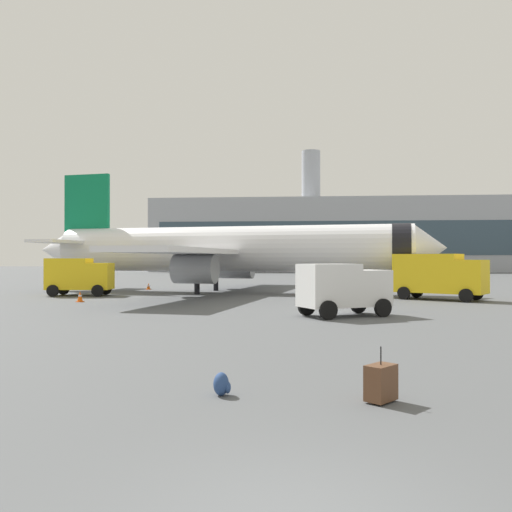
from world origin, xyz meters
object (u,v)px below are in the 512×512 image
service_truck (79,275)px  rolling_suitcase (381,383)px  safety_cone_mid (305,289)px  airplane_at_gate (227,249)px  fuel_truck (439,274)px  traveller_backpack (222,384)px  safety_cone_far (148,286)px  safety_cone_near (80,297)px  cargo_van (343,287)px

service_truck → rolling_suitcase: size_ratio=4.53×
safety_cone_mid → airplane_at_gate: bearing=173.8°
fuel_truck → rolling_suitcase: bearing=-106.4°
rolling_suitcase → traveller_backpack: size_ratio=2.29×
airplane_at_gate → fuel_truck: 17.23m
airplane_at_gate → service_truck: size_ratio=7.15×
safety_cone_far → safety_cone_mid: bearing=-18.2°
safety_cone_far → rolling_suitcase: bearing=-67.6°
service_truck → safety_cone_near: size_ratio=6.96×
traveller_backpack → rolling_suitcase: bearing=-4.5°
airplane_at_gate → safety_cone_mid: (6.61, -0.72, -3.26)m
airplane_at_gate → traveller_backpack: (4.54, -33.67, -3.42)m
service_truck → cargo_van: size_ratio=1.03×
fuel_truck → cargo_van: bearing=-123.4°
safety_cone_far → rolling_suitcase: rolling_suitcase is taller
airplane_at_gate → safety_cone_far: size_ratio=58.74×
airplane_at_gate → service_truck: airplane_at_gate is taller
safety_cone_near → airplane_at_gate: bearing=51.2°
safety_cone_mid → rolling_suitcase: 33.23m
fuel_truck → safety_cone_mid: fuel_truck is taller
airplane_at_gate → safety_cone_mid: size_ratio=44.15×
safety_cone_near → safety_cone_mid: size_ratio=0.89×
traveller_backpack → safety_cone_mid: bearing=86.4°
safety_cone_mid → cargo_van: bearing=-84.5°
safety_cone_mid → safety_cone_far: size_ratio=1.33×
fuel_truck → cargo_van: fuel_truck is taller
safety_cone_mid → safety_cone_far: safety_cone_mid is taller
traveller_backpack → cargo_van: bearing=76.6°
fuel_truck → rolling_suitcase: size_ratio=5.78×
fuel_truck → safety_cone_far: fuel_truck is taller
airplane_at_gate → traveller_backpack: size_ratio=74.36×
safety_cone_near → traveller_backpack: 26.59m
airplane_at_gate → fuel_truck: size_ratio=5.62×
safety_cone_mid → rolling_suitcase: bearing=-88.1°
fuel_truck → safety_cone_near: fuel_truck is taller
safety_cone_mid → safety_cone_far: 15.30m
safety_cone_near → fuel_truck: bearing=9.0°
service_truck → cargo_van: bearing=-34.9°
fuel_truck → cargo_van: size_ratio=1.32×
service_truck → fuel_truck: 26.76m
airplane_at_gate → rolling_suitcase: size_ratio=32.45×
airplane_at_gate → safety_cone_near: bearing=-128.8°
service_truck → fuel_truck: bearing=-4.2°
cargo_van → service_truck: bearing=145.1°
fuel_truck → traveller_backpack: size_ratio=13.23×
airplane_at_gate → cargo_van: bearing=-65.3°
cargo_van → traveller_backpack: size_ratio=10.05×
safety_cone_far → service_truck: bearing=-108.8°
safety_cone_near → safety_cone_mid: (14.98, 9.70, 0.05)m
fuel_truck → safety_cone_mid: 11.00m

